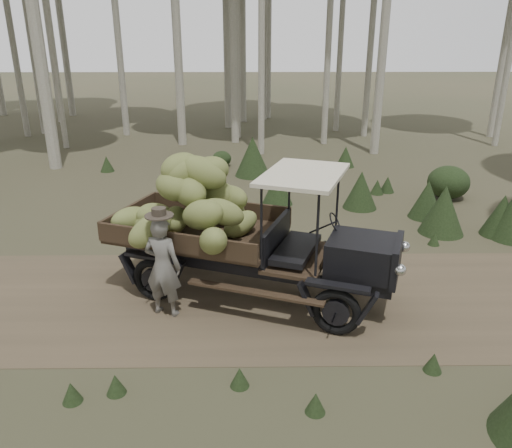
{
  "coord_description": "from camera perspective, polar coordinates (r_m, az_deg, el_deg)",
  "views": [
    {
      "loc": [
        1.48,
        -8.08,
        4.56
      ],
      "look_at": [
        1.58,
        0.24,
        1.4
      ],
      "focal_mm": 35.0,
      "sensor_mm": 36.0,
      "label": 1
    }
  ],
  "objects": [
    {
      "name": "banana_truck",
      "position": [
        9.02,
        -4.28,
        1.13
      ],
      "size": [
        5.5,
        3.45,
        2.7
      ],
      "rotation": [
        0.0,
        0.0,
        -0.35
      ],
      "color": "black",
      "rests_on": "ground"
    },
    {
      "name": "undergrowth",
      "position": [
        9.42,
        0.18,
        -4.42
      ],
      "size": [
        21.01,
        20.15,
        1.39
      ],
      "color": "#233319",
      "rests_on": "ground"
    },
    {
      "name": "farmer",
      "position": [
        8.57,
        -10.6,
        -4.69
      ],
      "size": [
        0.76,
        0.61,
        1.95
      ],
      "rotation": [
        0.0,
        0.0,
        2.82
      ],
      "color": "#625F5A",
      "rests_on": "ground"
    },
    {
      "name": "ground",
      "position": [
        9.4,
        -9.75,
        -8.57
      ],
      "size": [
        120.0,
        120.0,
        0.0
      ],
      "primitive_type": "plane",
      "color": "#473D2B",
      "rests_on": "ground"
    },
    {
      "name": "dirt_track",
      "position": [
        9.39,
        -9.75,
        -8.54
      ],
      "size": [
        70.0,
        4.0,
        0.01
      ],
      "primitive_type": "cube",
      "color": "brown",
      "rests_on": "ground"
    }
  ]
}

